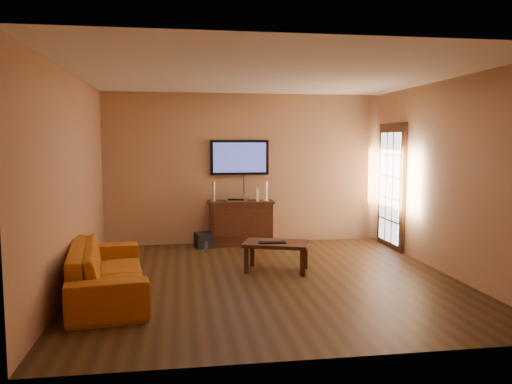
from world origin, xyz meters
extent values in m
plane|color=black|center=(0.00, 0.00, 0.00)|extent=(5.00, 5.00, 0.00)
plane|color=tan|center=(0.00, 2.50, 1.35)|extent=(5.00, 0.00, 5.00)
plane|color=tan|center=(-2.50, 0.00, 1.35)|extent=(0.00, 5.00, 5.00)
plane|color=tan|center=(2.50, 0.00, 1.35)|extent=(0.00, 5.00, 5.00)
plane|color=white|center=(0.00, 0.00, 2.70)|extent=(5.00, 5.00, 0.00)
cube|color=black|center=(2.46, 1.70, 1.05)|extent=(0.06, 1.02, 2.22)
cube|color=white|center=(2.42, 1.70, 1.05)|extent=(0.01, 0.79, 1.89)
cube|color=black|center=(-0.10, 2.27, 0.38)|extent=(1.09, 0.41, 0.75)
cube|color=black|center=(-0.10, 2.06, 0.41)|extent=(1.01, 0.02, 0.45)
cube|color=black|center=(-0.10, 2.27, 0.77)|extent=(1.16, 0.44, 0.04)
cube|color=black|center=(-0.10, 2.46, 1.56)|extent=(1.06, 0.07, 0.62)
cube|color=#3B4599|center=(-0.10, 2.42, 1.56)|extent=(0.95, 0.01, 0.53)
cube|color=black|center=(0.18, 0.41, 0.39)|extent=(1.04, 0.81, 0.05)
cube|color=black|center=(-0.26, 0.34, 0.18)|extent=(0.06, 0.06, 0.37)
cube|color=black|center=(0.48, 0.07, 0.18)|extent=(0.06, 0.06, 0.37)
cube|color=black|center=(-0.12, 0.74, 0.18)|extent=(0.06, 0.06, 0.37)
cube|color=black|center=(0.62, 0.48, 0.18)|extent=(0.06, 0.06, 0.37)
imported|color=#AD5713|center=(-2.03, -0.43, 0.42)|extent=(0.92, 2.21, 0.84)
cylinder|color=silver|center=(-0.58, 2.31, 0.80)|extent=(0.09, 0.09, 0.01)
cylinder|color=silver|center=(-0.58, 2.31, 0.97)|extent=(0.05, 0.05, 0.33)
cylinder|color=silver|center=(0.35, 2.27, 0.80)|extent=(0.09, 0.09, 0.01)
cylinder|color=silver|center=(0.35, 2.27, 0.97)|extent=(0.05, 0.05, 0.33)
cube|color=silver|center=(-0.16, 2.29, 0.83)|extent=(0.42, 0.36, 0.08)
cube|color=white|center=(0.20, 2.25, 0.91)|extent=(0.07, 0.17, 0.23)
cube|color=black|center=(-0.78, 2.13, 0.13)|extent=(0.32, 0.32, 0.27)
cylinder|color=white|center=(-0.75, 1.79, 0.08)|extent=(0.06, 0.06, 0.16)
sphere|color=white|center=(-0.75, 1.79, 0.16)|extent=(0.03, 0.03, 0.03)
cube|color=black|center=(0.11, 0.35, 0.43)|extent=(0.39, 0.16, 0.02)
cube|color=black|center=(0.11, 0.35, 0.44)|extent=(0.25, 0.11, 0.01)
camera|label=1|loc=(-1.15, -6.45, 1.85)|focal=35.00mm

